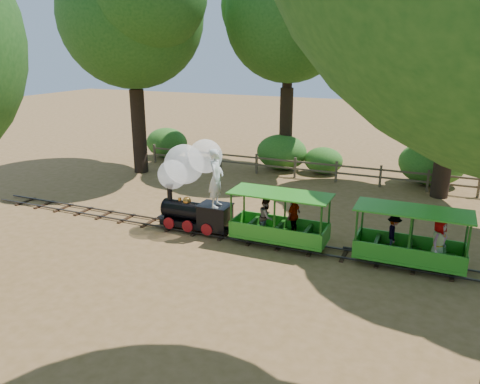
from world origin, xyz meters
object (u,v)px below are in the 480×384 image
at_px(carriage_front, 280,222).
at_px(locomotive, 191,179).
at_px(fence, 315,168).
at_px(carriage_rear, 412,243).

bearing_deg(carriage_front, locomotive, 179.41).
distance_m(locomotive, carriage_front, 3.34).
bearing_deg(fence, locomotive, -105.81).
relative_size(carriage_rear, fence, 0.17).
distance_m(locomotive, carriage_rear, 7.21).
height_order(carriage_rear, fence, carriage_rear).
xyz_separation_m(locomotive, carriage_rear, (7.13, -0.05, -1.08)).
distance_m(locomotive, fence, 8.35).
relative_size(locomotive, carriage_rear, 1.04).
height_order(locomotive, carriage_front, locomotive).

